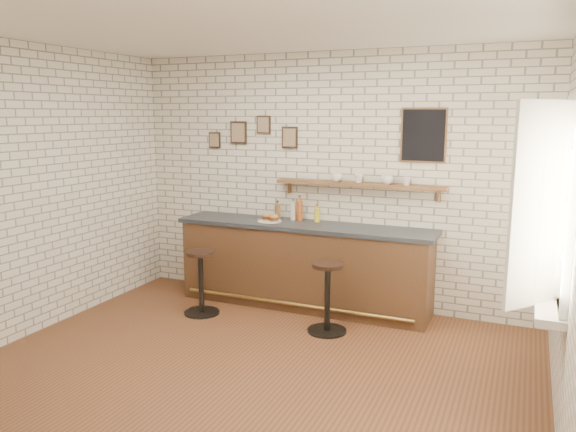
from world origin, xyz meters
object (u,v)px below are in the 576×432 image
Objects in this scene: bitters_bottle_brown at (278,211)px; book_upper at (546,291)px; bitters_bottle_amber at (300,210)px; book_lower at (546,293)px; sandwich_plate at (270,221)px; condiment_bottle_yellow at (317,215)px; bitters_bottle_white at (293,212)px; bar_counter at (304,265)px; bar_stool_left at (201,280)px; shelf_cup_d at (407,181)px; shelf_cup_c at (387,180)px; ciabatta_sandwich at (271,217)px; shelf_cup_b at (359,178)px; shelf_cup_a at (337,178)px; bar_stool_right at (327,295)px.

bitters_bottle_brown is 1.10× the size of book_upper.
bitters_bottle_amber is 1.53× the size of book_lower.
sandwich_plate is 0.38m from bitters_bottle_amber.
bitters_bottle_white is at bearing -180.00° from condiment_bottle_yellow.
bitters_bottle_amber is (-0.12, 0.16, 0.63)m from bar_counter.
book_upper is at bearing -12.02° from bar_stool_left.
bar_stool_left is 3.69m from book_lower.
bar_stool_left is (-0.56, -0.67, -0.62)m from sandwich_plate.
shelf_cup_d is at bearing 152.55° from book_upper.
bar_counter is 22.92× the size of shelf_cup_c.
bar_counter is 11.07× the size of sandwich_plate.
ciabatta_sandwich is 1.15m from shelf_cup_b.
bitters_bottle_white is 0.69m from shelf_cup_a.
bar_counter is at bearing 172.31° from book_upper.
bitters_bottle_amber is 1.34m from shelf_cup_d.
bar_counter is 11.54× the size of ciabatta_sandwich.
sandwich_plate is 1.07m from bar_stool_left.
shelf_cup_d is at bearing 8.61° from sandwich_plate.
bitters_bottle_brown reaches higher than condiment_bottle_yellow.
book_upper is at bearing -30.38° from bitters_bottle_white.
ciabatta_sandwich is 1.31× the size of book_upper.
sandwich_plate is 1.34× the size of condiment_bottle_yellow.
shelf_cup_d reaches higher than book_upper.
bitters_bottle_white is at bearing -0.00° from bitters_bottle_brown.
ciabatta_sandwich is 1.11m from bar_stool_left.
shelf_cup_d is (1.35, 0.04, 0.43)m from bitters_bottle_white.
sandwich_plate reaches higher than book_upper.
bar_counter reaches higher than book_lower.
bar_counter is at bearing -144.31° from shelf_cup_a.
condiment_bottle_yellow is 0.28× the size of bar_stool_right.
shelf_cup_d is (1.56, 0.24, 0.48)m from ciabatta_sandwich.
bar_counter is 12.24× the size of bitters_bottle_white.
bitters_bottle_amber is at bearing 34.49° from ciabatta_sandwich.
shelf_cup_a is 2.87m from book_lower.
shelf_cup_c is at bearing 2.05° from bitters_bottle_amber.
bar_stool_left is at bearing 148.09° from shelf_cup_c.
book_upper is (3.57, -0.76, 0.56)m from bar_stool_left.
bitters_bottle_white is 1.42m from shelf_cup_d.
book_upper reaches higher than bar_stool_left.
bar_counter is at bearing -168.82° from shelf_cup_d.
sandwich_plate is 0.57m from condiment_bottle_yellow.
bitters_bottle_amber is (0.30, 0.20, 0.12)m from sandwich_plate.
sandwich_plate is 3.33m from book_lower.
sandwich_plate is at bearing -158.07° from shelf_cup_a.
bar_counter is at bearing 134.84° from shelf_cup_c.
shelf_cup_c reaches higher than shelf_cup_a.
book_upper is (2.78, -1.63, -0.16)m from bitters_bottle_white.
ciabatta_sandwich is 3.32m from book_lower.
shelf_cup_c is at bearing -54.05° from shelf_cup_b.
book_lower is at bearing -48.34° from shelf_cup_d.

